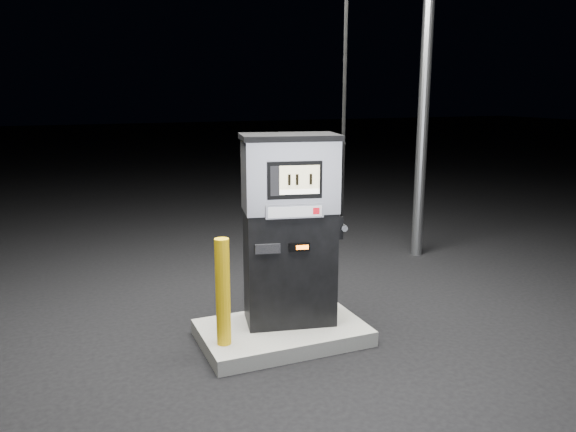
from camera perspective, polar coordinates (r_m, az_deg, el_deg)
name	(u,v)px	position (r m, az deg, el deg)	size (l,w,h in m)	color
ground	(282,340)	(5.72, -0.60, -12.44)	(80.00, 80.00, 0.00)	black
pump_island	(282,333)	(5.69, -0.60, -11.76)	(1.60, 1.00, 0.15)	slate
fuel_dispenser	(290,228)	(5.48, 0.20, -1.23)	(1.08, 0.73, 3.89)	black
bollard_left	(223,292)	(5.13, -6.63, -7.69)	(0.13, 0.13, 1.00)	#E7B10C
bollard_right	(327,272)	(5.82, 3.99, -5.74)	(0.12, 0.12, 0.89)	#E7B10C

